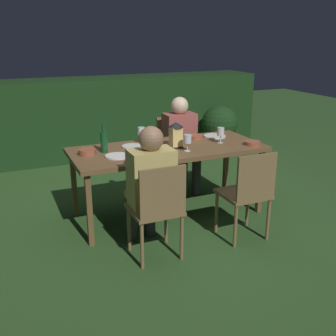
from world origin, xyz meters
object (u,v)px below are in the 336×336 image
Objects in this scene: wine_glass_a at (221,132)px; plate_d at (117,156)px; lantern_centerpiece at (176,133)px; chair_side_left_b at (248,191)px; wine_glass_c at (188,140)px; bowl_salad at (252,143)px; plate_a at (151,153)px; bowl_bread at (195,137)px; dining_table at (168,152)px; wine_glass_b at (141,132)px; plate_c at (132,146)px; chair_side_right_b at (175,148)px; person_in_rust at (182,140)px; plate_b at (215,136)px; bowl_olives at (87,152)px; person_in_mustard at (149,183)px; chair_side_left_a at (158,207)px; potted_plant_by_hedge at (220,125)px; green_bottle_on_table at (104,142)px.

wine_glass_a is 0.74× the size of plate_d.
chair_side_left_b is at bearing -64.54° from lantern_centerpiece.
wine_glass_c is 1.02× the size of bowl_salad.
bowl_bread is at bearing 26.39° from plate_a.
chair_side_left_b reaches higher than plate_a.
dining_table is 0.47m from bowl_bread.
plate_d is (-0.70, 0.09, -0.11)m from wine_glass_c.
wine_glass_b is 0.23m from plate_c.
chair_side_right_b is 1.19m from bowl_salad.
wine_glass_a is 0.35m from bowl_salad.
wine_glass_c reaches higher than plate_d.
lantern_centerpiece is (-0.37, -0.65, 0.26)m from person_in_rust.
bowl_olives is (-1.49, -0.13, 0.02)m from plate_b.
plate_b is at bearing 36.42° from person_in_mustard.
chair_side_left_a reaches higher than dining_table.
wine_glass_b is 1.00× the size of wine_glass_c.
wine_glass_a is 0.68× the size of plate_b.
bowl_olives reaches higher than bowl_bread.
plate_b is at bearing 21.63° from lantern_centerpiece.
plate_b is at bearing 5.02° from bowl_olives.
wine_glass_c is 0.21× the size of potted_plant_by_hedge.
wine_glass_c is (-0.46, -0.15, 0.00)m from wine_glass_a.
bowl_bread is (0.75, 0.03, 0.02)m from plate_c.
plate_d is (-1.17, -0.06, -0.11)m from wine_glass_a.
person_in_mustard is at bearing -151.59° from wine_glass_a.
bowl_olives is (-0.25, 0.19, 0.02)m from plate_d.
chair_side_left_b is 3.62× the size of plate_a.
dining_table is at bearing 162.28° from bowl_salad.
wine_glass_c is (0.31, -0.50, 0.00)m from wine_glass_b.
potted_plant_by_hedge is at bearing 34.59° from bowl_olives.
chair_side_left_b is 1.47m from green_bottle_on_table.
plate_d is at bearing -70.31° from green_bottle_on_table.
bowl_salad is at bearing -28.55° from wine_glass_b.
plate_c is (-0.78, -0.65, 0.27)m from chair_side_right_b.
plate_b is at bearing 42.38° from chair_side_left_a.
person_in_mustard reaches higher than bowl_salad.
person_in_mustard reaches higher than plate_b.
dining_table is at bearing 28.96° from plate_a.
chair_side_right_b is 4.05× the size of plate_c.
chair_side_left_b is at bearing -61.13° from dining_table.
wine_glass_b and wine_glass_c have the same top height.
wine_glass_b is (0.26, 0.91, 0.23)m from person_in_mustard.
person_in_mustard is (-0.45, -0.62, -0.06)m from dining_table.
plate_c is at bearing 154.00° from dining_table.
dining_table is at bearing -26.00° from plate_c.
bowl_olives is (-1.27, 0.89, 0.29)m from chair_side_left_b.
chair_side_left_b is at bearing -61.96° from wine_glass_c.
chair_side_right_b is 0.90m from wine_glass_b.
plate_c is 0.27× the size of potted_plant_by_hedge.
person_in_rust is 0.45m from bowl_bread.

